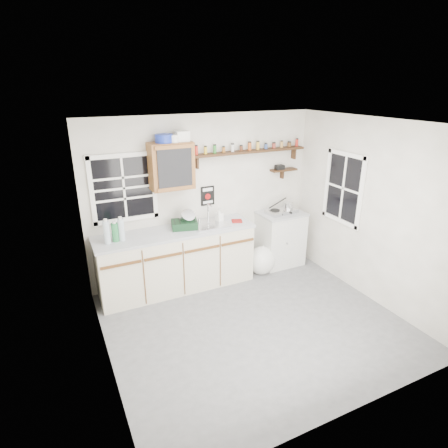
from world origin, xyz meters
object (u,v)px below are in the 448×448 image
(dish_rack, at_px, (185,222))
(main_cabinet, at_px, (177,259))
(spice_shelf, at_px, (249,151))
(right_cabinet, at_px, (280,238))
(hotplate, at_px, (282,211))
(upper_cabinet, at_px, (171,166))

(dish_rack, bearing_deg, main_cabinet, -153.76)
(spice_shelf, bearing_deg, main_cabinet, -170.73)
(right_cabinet, height_order, spice_shelf, spice_shelf)
(main_cabinet, relative_size, dish_rack, 5.44)
(spice_shelf, xyz_separation_m, hotplate, (0.52, -0.21, -0.99))
(dish_rack, relative_size, hotplate, 0.80)
(right_cabinet, xyz_separation_m, dish_rack, (-1.67, 0.01, 0.55))
(dish_rack, bearing_deg, hotplate, 12.68)
(dish_rack, bearing_deg, right_cabinet, 13.37)
(dish_rack, height_order, hotplate, dish_rack)
(right_cabinet, distance_m, spice_shelf, 1.58)
(hotplate, bearing_deg, upper_cabinet, 169.64)
(right_cabinet, bearing_deg, dish_rack, 179.59)
(upper_cabinet, bearing_deg, dish_rack, -38.46)
(main_cabinet, relative_size, spice_shelf, 1.21)
(upper_cabinet, bearing_deg, spice_shelf, 3.12)
(main_cabinet, relative_size, hotplate, 4.33)
(spice_shelf, relative_size, dish_rack, 4.50)
(right_cabinet, height_order, hotplate, hotplate)
(right_cabinet, distance_m, hotplate, 0.49)
(right_cabinet, bearing_deg, spice_shelf, 160.51)
(hotplate, bearing_deg, spice_shelf, 152.18)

